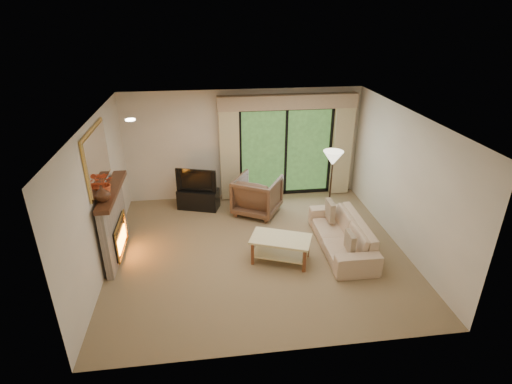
{
  "coord_description": "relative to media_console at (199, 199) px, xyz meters",
  "views": [
    {
      "loc": [
        -0.89,
        -6.42,
        4.28
      ],
      "look_at": [
        0.0,
        0.3,
        1.1
      ],
      "focal_mm": 28.0,
      "sensor_mm": 36.0,
      "label": 1
    }
  ],
  "objects": [
    {
      "name": "floor_lamp",
      "position": [
        2.83,
        -0.89,
        0.55
      ],
      "size": [
        0.49,
        0.49,
        1.57
      ],
      "primitive_type": null,
      "rotation": [
        0.0,
        0.0,
        0.19
      ],
      "color": "#EDE4C5",
      "rests_on": "floor"
    },
    {
      "name": "vase",
      "position": [
        -1.49,
        -2.23,
        1.27
      ],
      "size": [
        0.3,
        0.3,
        0.27
      ],
      "primitive_type": "imported",
      "rotation": [
        0.0,
        0.0,
        0.2
      ],
      "color": "#442415",
      "rests_on": "fireplace"
    },
    {
      "name": "fireplace",
      "position": [
        -1.51,
        -1.75,
        0.46
      ],
      "size": [
        0.24,
        1.7,
        1.37
      ],
      "primitive_type": null,
      "color": "gray",
      "rests_on": "floor"
    },
    {
      "name": "wall_right",
      "position": [
        3.87,
        -1.95,
        1.07
      ],
      "size": [
        0.0,
        5.0,
        5.0
      ],
      "primitive_type": "plane",
      "rotation": [
        1.57,
        0.0,
        -1.57
      ],
      "color": "beige",
      "rests_on": "ground"
    },
    {
      "name": "coffee_table",
      "position": [
        1.48,
        -2.33,
        0.01
      ],
      "size": [
        1.21,
        0.94,
        0.48
      ],
      "primitive_type": null,
      "rotation": [
        0.0,
        0.0,
        -0.38
      ],
      "color": "beige",
      "rests_on": "floor"
    },
    {
      "name": "wall_left",
      "position": [
        -1.63,
        -1.95,
        1.07
      ],
      "size": [
        0.0,
        5.0,
        5.0
      ],
      "primitive_type": "plane",
      "rotation": [
        1.57,
        0.0,
        1.57
      ],
      "color": "beige",
      "rests_on": "ground"
    },
    {
      "name": "curtain_right",
      "position": [
        3.47,
        0.39,
        0.97
      ],
      "size": [
        0.45,
        0.18,
        2.35
      ],
      "primitive_type": "cube",
      "color": "tan",
      "rests_on": "floor"
    },
    {
      "name": "mirror",
      "position": [
        -1.59,
        -1.75,
        1.72
      ],
      "size": [
        0.07,
        1.45,
        1.02
      ],
      "primitive_type": null,
      "color": "gold",
      "rests_on": "wall_left"
    },
    {
      "name": "armchair",
      "position": [
        1.32,
        -0.41,
        0.2
      ],
      "size": [
        1.27,
        1.28,
        0.87
      ],
      "primitive_type": "imported",
      "rotation": [
        0.0,
        0.0,
        2.63
      ],
      "color": "brown",
      "rests_on": "floor"
    },
    {
      "name": "pillow_near",
      "position": [
        2.66,
        -2.66,
        0.28
      ],
      "size": [
        0.1,
        0.35,
        0.35
      ],
      "primitive_type": "cube",
      "rotation": [
        0.0,
        0.0,
        -0.01
      ],
      "color": "brown",
      "rests_on": "sofa"
    },
    {
      "name": "wall_back",
      "position": [
        1.12,
        0.55,
        1.07
      ],
      "size": [
        5.0,
        0.0,
        5.0
      ],
      "primitive_type": "plane",
      "rotation": [
        1.57,
        0.0,
        0.0
      ],
      "color": "beige",
      "rests_on": "ground"
    },
    {
      "name": "floor",
      "position": [
        1.12,
        -1.95,
        -0.23
      ],
      "size": [
        5.5,
        5.5,
        0.0
      ],
      "primitive_type": "plane",
      "color": "#866E4E",
      "rests_on": "ground"
    },
    {
      "name": "tv",
      "position": [
        0.0,
        0.0,
        0.5
      ],
      "size": [
        0.92,
        0.4,
        0.54
      ],
      "primitive_type": "imported",
      "rotation": [
        0.0,
        0.0,
        -0.31
      ],
      "color": "black",
      "rests_on": "media_console"
    },
    {
      "name": "pillow_far",
      "position": [
        2.66,
        -1.47,
        0.28
      ],
      "size": [
        0.11,
        0.39,
        0.39
      ],
      "primitive_type": "cube",
      "rotation": [
        0.0,
        0.0,
        -0.01
      ],
      "color": "brown",
      "rests_on": "sofa"
    },
    {
      "name": "media_console",
      "position": [
        0.0,
        0.0,
        0.0
      ],
      "size": [
        1.0,
        0.67,
        0.46
      ],
      "primitive_type": "cube",
      "rotation": [
        0.0,
        0.0,
        -0.31
      ],
      "color": "black",
      "rests_on": "floor"
    },
    {
      "name": "sofa",
      "position": [
        2.73,
        -2.07,
        0.07
      ],
      "size": [
        0.83,
        2.07,
        0.6
      ],
      "primitive_type": "imported",
      "rotation": [
        0.0,
        0.0,
        -1.58
      ],
      "color": "tan",
      "rests_on": "floor"
    },
    {
      "name": "wall_front",
      "position": [
        1.12,
        -4.45,
        1.07
      ],
      "size": [
        5.0,
        0.0,
        5.0
      ],
      "primitive_type": "plane",
      "rotation": [
        -1.57,
        0.0,
        0.0
      ],
      "color": "beige",
      "rests_on": "ground"
    },
    {
      "name": "cornice",
      "position": [
        2.12,
        0.41,
        2.09
      ],
      "size": [
        3.2,
        0.24,
        0.32
      ],
      "primitive_type": "cube",
      "color": "tan",
      "rests_on": "wall_back"
    },
    {
      "name": "ceiling",
      "position": [
        1.12,
        -1.95,
        2.37
      ],
      "size": [
        5.5,
        5.5,
        0.0
      ],
      "primitive_type": "plane",
      "rotation": [
        3.14,
        0.0,
        0.0
      ],
      "color": "silver",
      "rests_on": "ground"
    },
    {
      "name": "sliding_door",
      "position": [
        2.12,
        0.5,
        0.87
      ],
      "size": [
        2.26,
        0.1,
        2.16
      ],
      "primitive_type": null,
      "color": "black",
      "rests_on": "floor"
    },
    {
      "name": "curtain_left",
      "position": [
        0.77,
        0.39,
        0.97
      ],
      "size": [
        0.45,
        0.18,
        2.35
      ],
      "primitive_type": "cube",
      "color": "tan",
      "rests_on": "floor"
    },
    {
      "name": "branches",
      "position": [
        -1.49,
        -2.04,
        1.37
      ],
      "size": [
        0.47,
        0.42,
        0.46
      ],
      "primitive_type": "imported",
      "rotation": [
        0.0,
        0.0,
        -0.16
      ],
      "color": "#CD4C24",
      "rests_on": "fireplace"
    }
  ]
}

